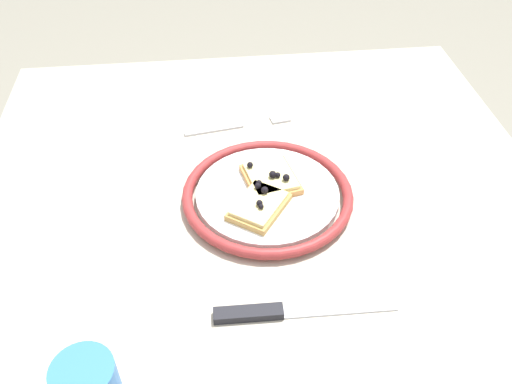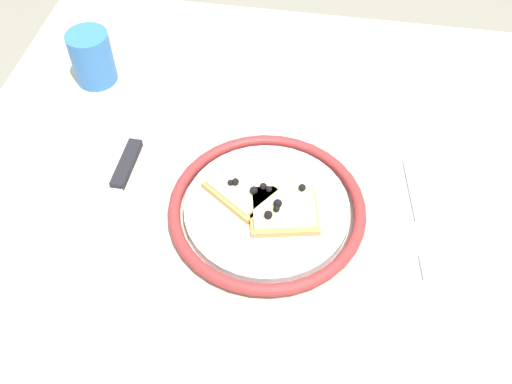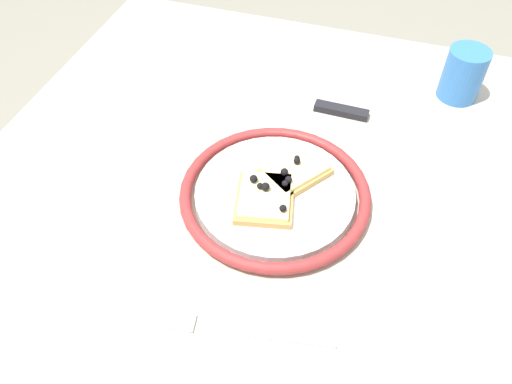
{
  "view_description": "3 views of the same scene",
  "coord_description": "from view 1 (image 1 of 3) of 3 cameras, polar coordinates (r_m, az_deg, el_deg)",
  "views": [
    {
      "loc": [
        0.63,
        -0.08,
        1.3
      ],
      "look_at": [
        0.02,
        -0.01,
        0.76
      ],
      "focal_mm": 38.18,
      "sensor_mm": 36.0,
      "label": 1
    },
    {
      "loc": [
        -0.06,
        0.48,
        1.36
      ],
      "look_at": [
        0.02,
        -0.01,
        0.74
      ],
      "focal_mm": 40.72,
      "sensor_mm": 36.0,
      "label": 2
    },
    {
      "loc": [
        -0.47,
        -0.11,
        1.27
      ],
      "look_at": [
        -0.0,
        0.03,
        0.73
      ],
      "focal_mm": 36.22,
      "sensor_mm": 36.0,
      "label": 3
    }
  ],
  "objects": [
    {
      "name": "dining_table",
      "position": [
        0.92,
        0.68,
        -4.72
      ],
      "size": [
        0.94,
        0.94,
        0.72
      ],
      "color": "#BCB29E",
      "rests_on": "ground_plane"
    },
    {
      "name": "plate",
      "position": [
        0.85,
        1.26,
        -0.5
      ],
      "size": [
        0.27,
        0.27,
        0.02
      ],
      "color": "white",
      "rests_on": "dining_table"
    },
    {
      "name": "pizza_slice_near",
      "position": [
        0.86,
        1.56,
        1.49
      ],
      "size": [
        0.1,
        0.09,
        0.03
      ],
      "color": "tan",
      "rests_on": "plate"
    },
    {
      "name": "pizza_slice_far",
      "position": [
        0.82,
        0.32,
        -1.41
      ],
      "size": [
        0.11,
        0.11,
        0.03
      ],
      "color": "tan",
      "rests_on": "plate"
    },
    {
      "name": "knife",
      "position": [
        0.72,
        1.87,
        -12.46
      ],
      "size": [
        0.02,
        0.24,
        0.01
      ],
      "color": "silver",
      "rests_on": "dining_table"
    },
    {
      "name": "fork",
      "position": [
        1.02,
        -1.77,
        6.97
      ],
      "size": [
        0.05,
        0.2,
        0.0
      ],
      "color": "#BDBDBD",
      "rests_on": "dining_table"
    }
  ]
}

